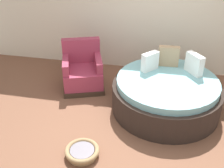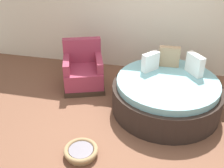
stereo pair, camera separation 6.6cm
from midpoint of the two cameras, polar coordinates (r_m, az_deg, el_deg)
ground_plane at (r=4.70m, az=5.75°, el=-9.29°), size 8.00×8.00×0.02m
back_wall at (r=6.04m, az=9.36°, el=14.99°), size 8.00×0.12×2.76m
round_daybed at (r=5.04m, az=11.49°, el=-2.12°), size 1.93×1.93×1.00m
red_armchair at (r=5.66m, az=-5.58°, el=2.60°), size 1.02×1.02×0.94m
pet_basket at (r=4.21m, az=-5.94°, el=-13.65°), size 0.51×0.51×0.13m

